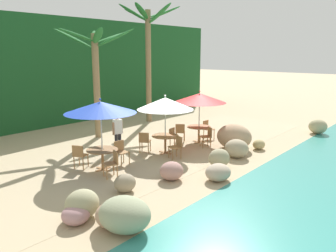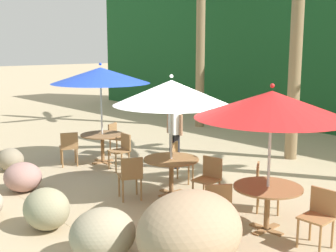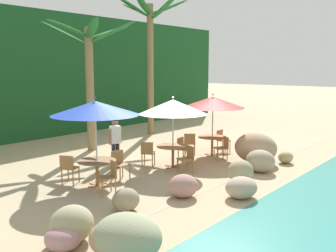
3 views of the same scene
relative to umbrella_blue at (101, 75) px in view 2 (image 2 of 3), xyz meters
The scene contains 21 objects.
ground_plane 3.77m from the umbrella_blue, ahead, with size 120.00×120.00×0.00m, color tan.
terrace_deck 3.77m from the umbrella_blue, ahead, with size 18.00×5.20×0.01m.
rock_seawall 4.18m from the umbrella_blue, 50.78° to the right, with size 14.36×3.07×1.07m.
umbrella_blue is the anchor object (origin of this frame).
dining_table_blue 1.61m from the umbrella_blue, 164.29° to the left, with size 1.10×1.10×0.74m.
chair_blue_seaward 1.92m from the umbrella_blue, ahead, with size 0.47×0.47×0.87m.
chair_blue_inland 1.92m from the umbrella_blue, 120.61° to the left, with size 0.56×0.56×0.87m.
chair_blue_left 1.92m from the umbrella_blue, 106.69° to the right, with size 0.56×0.55×0.87m.
umbrella_white 3.01m from the umbrella_blue, ahead, with size 2.28×2.28×2.41m.
dining_table_white 3.41m from the umbrella_blue, ahead, with size 1.10×1.10×0.74m.
chair_white_seaward 4.18m from the umbrella_blue, ahead, with size 0.48×0.48×0.87m.
chair_white_inland 3.04m from the umbrella_blue, ahead, with size 0.58×0.58×0.87m.
chair_white_left 3.42m from the umbrella_blue, 23.22° to the right, with size 0.56×0.56×0.87m.
umbrella_red 5.33m from the umbrella_blue, ahead, with size 2.40×2.40×2.38m.
dining_table_red 5.56m from the umbrella_blue, ahead, with size 1.10×1.10×0.74m.
chair_red_seaward 6.40m from the umbrella_blue, ahead, with size 0.42×0.43×0.87m.
chair_red_inland 5.07m from the umbrella_blue, ahead, with size 0.59×0.59×0.87m.
chair_red_left 5.31m from the umbrella_blue, 13.17° to the right, with size 0.59×0.59×0.87m.
palm_tree_nearest 6.28m from the umbrella_blue, 108.79° to the left, with size 3.34×3.28×6.81m.
palm_tree_second 5.12m from the umbrella_blue, 52.57° to the left, with size 3.87×3.33×5.19m.
waiter_in_white 2.28m from the umbrella_blue, 31.58° to the left, with size 0.52×0.30×1.70m.
Camera 2 is at (6.12, -5.94, 2.93)m, focal length 46.55 mm.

